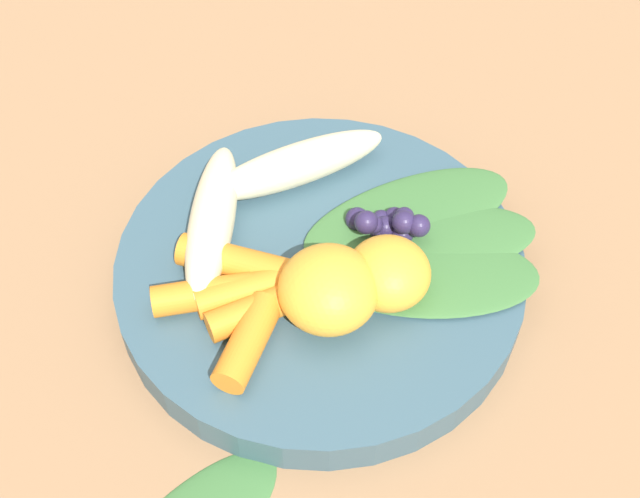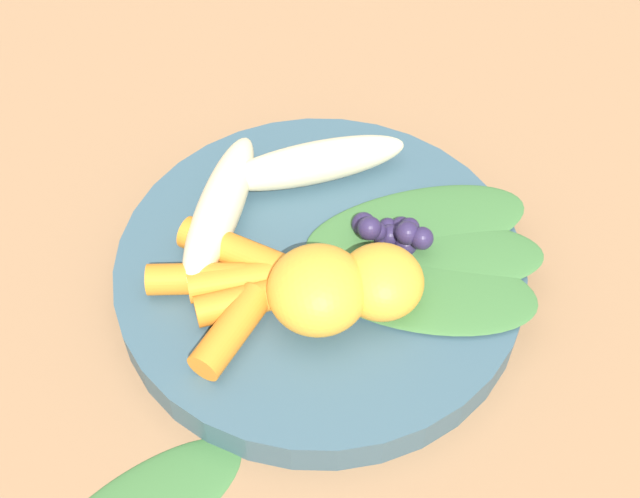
{
  "view_description": "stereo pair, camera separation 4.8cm",
  "coord_description": "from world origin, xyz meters",
  "px_view_note": "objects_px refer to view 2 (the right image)",
  "views": [
    {
      "loc": [
        -0.16,
        0.25,
        0.41
      ],
      "look_at": [
        0.0,
        0.0,
        0.03
      ],
      "focal_mm": 47.61,
      "sensor_mm": 36.0,
      "label": 1
    },
    {
      "loc": [
        -0.19,
        0.23,
        0.41
      ],
      "look_at": [
        0.0,
        0.0,
        0.03
      ],
      "focal_mm": 47.61,
      "sensor_mm": 36.0,
      "label": 2
    }
  ],
  "objects_px": {
    "banana_peeled_left": "(220,207)",
    "orange_segment_near": "(380,282)",
    "bowl": "(320,272)",
    "banana_peeled_right": "(314,163)"
  },
  "relations": [
    {
      "from": "banana_peeled_right",
      "to": "orange_segment_near",
      "type": "relative_size",
      "value": 2.48
    },
    {
      "from": "bowl",
      "to": "banana_peeled_right",
      "type": "distance_m",
      "value": 0.07
    },
    {
      "from": "banana_peeled_left",
      "to": "banana_peeled_right",
      "type": "xyz_separation_m",
      "value": [
        -0.02,
        -0.06,
        0.0
      ]
    },
    {
      "from": "banana_peeled_left",
      "to": "banana_peeled_right",
      "type": "bearing_deg",
      "value": 135.96
    },
    {
      "from": "bowl",
      "to": "banana_peeled_right",
      "type": "bearing_deg",
      "value": -46.1
    },
    {
      "from": "bowl",
      "to": "orange_segment_near",
      "type": "relative_size",
      "value": 5.07
    },
    {
      "from": "orange_segment_near",
      "to": "banana_peeled_right",
      "type": "bearing_deg",
      "value": -28.2
    },
    {
      "from": "banana_peeled_left",
      "to": "orange_segment_near",
      "type": "bearing_deg",
      "value": 70.31
    },
    {
      "from": "bowl",
      "to": "banana_peeled_left",
      "type": "height_order",
      "value": "banana_peeled_left"
    },
    {
      "from": "bowl",
      "to": "banana_peeled_left",
      "type": "bearing_deg",
      "value": 14.65
    }
  ]
}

